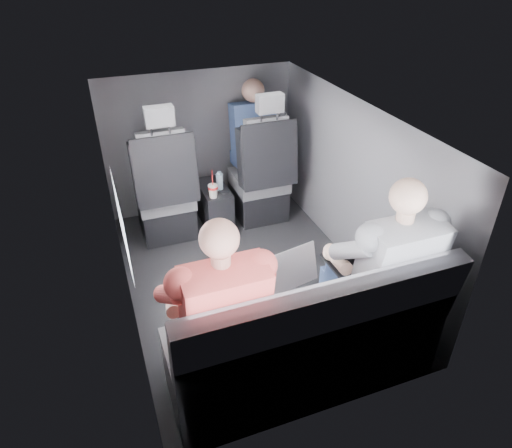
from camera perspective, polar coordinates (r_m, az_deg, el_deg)
name	(u,v)px	position (r m, az deg, el deg)	size (l,w,h in m)	color
floor	(246,279)	(3.70, -1.21, -6.83)	(2.60, 2.60, 0.00)	black
ceiling	(244,116)	(3.04, -1.51, 13.39)	(2.60, 2.60, 0.00)	#B2B2AD
panel_left	(118,229)	(3.18, -16.82, -0.65)	(0.02, 2.60, 1.35)	#56565B
panel_right	(353,186)	(3.67, 12.06, 4.68)	(0.02, 2.60, 1.35)	#56565B
panel_front	(200,142)	(4.45, -6.99, 10.10)	(1.80, 0.02, 1.35)	#56565B
panel_back	(331,327)	(2.37, 9.39, -12.58)	(1.80, 0.02, 1.35)	#56565B
side_window	(121,222)	(2.81, -16.48, 0.18)	(0.02, 0.75, 0.42)	white
seatbelt	(269,148)	(3.97, 1.60, 9.51)	(0.05, 0.01, 0.65)	black
front_seat_left	(166,197)	(4.08, -11.24, 3.29)	(0.52, 0.58, 1.26)	black
front_seat_right	(261,181)	(4.28, 0.67, 5.39)	(0.52, 0.58, 1.26)	black
center_console	(215,206)	(4.28, -5.17, 2.25)	(0.24, 0.48, 0.41)	black
rear_bench	(306,345)	(2.77, 6.30, -14.78)	(1.60, 0.57, 0.92)	#5A5A5F
soda_cup	(213,191)	(3.99, -5.39, 4.19)	(0.09, 0.09, 0.26)	white
water_bottle	(220,182)	(4.10, -4.58, 5.31)	(0.06, 0.06, 0.18)	#ABC6E8
laptop_white	(220,292)	(2.60, -4.57, -8.52)	(0.34, 0.32, 0.25)	silver
laptop_silver	(284,270)	(2.75, 3.48, -5.80)	(0.40, 0.38, 0.25)	#B2B2B7
laptop_black	(361,259)	(2.91, 12.97, -4.29)	(0.37, 0.33, 0.26)	black
passenger_rear_left	(218,312)	(2.47, -4.77, -10.87)	(0.53, 0.65, 1.27)	#36363B
passenger_rear_right	(381,269)	(2.82, 15.39, -5.47)	(0.55, 0.66, 1.30)	#314A6D
passenger_front_right	(253,135)	(4.36, -0.34, 11.03)	(0.41, 0.41, 0.85)	#314A6D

